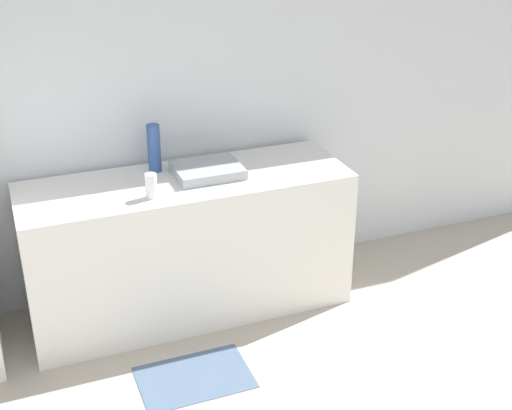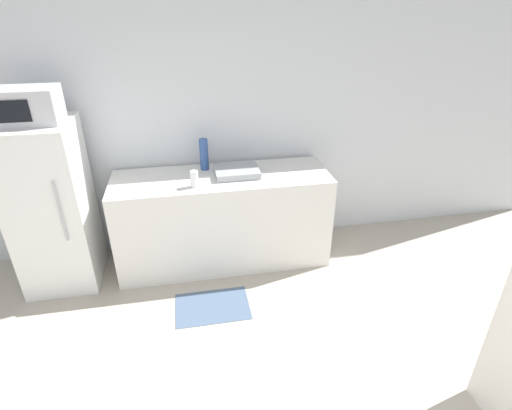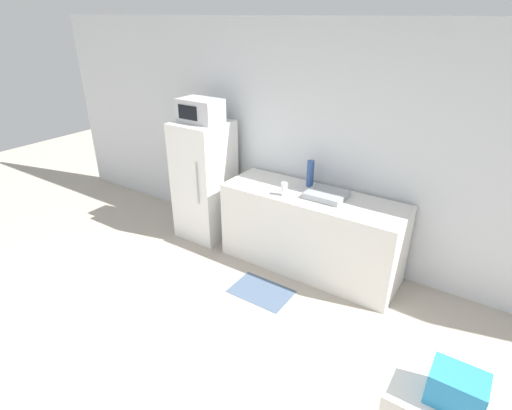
# 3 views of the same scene
# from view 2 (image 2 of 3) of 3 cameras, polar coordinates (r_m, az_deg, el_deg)

# --- Properties ---
(wall_back) EXTENTS (8.00, 0.06, 2.60)m
(wall_back) POSITION_cam_2_polar(r_m,az_deg,el_deg) (3.86, -9.98, 11.62)
(wall_back) COLOR silver
(wall_back) RESTS_ON ground_plane
(refrigerator) EXTENTS (0.60, 0.64, 1.48)m
(refrigerator) POSITION_cam_2_polar(r_m,az_deg,el_deg) (3.83, -27.13, -0.32)
(refrigerator) COLOR white
(refrigerator) RESTS_ON ground_plane
(microwave) EXTENTS (0.50, 0.33, 0.27)m
(microwave) POSITION_cam_2_polar(r_m,az_deg,el_deg) (3.55, -30.21, 12.15)
(microwave) COLOR #BCBCC1
(microwave) RESTS_ON refrigerator
(counter) EXTENTS (1.98, 0.65, 0.90)m
(counter) POSITION_cam_2_polar(r_m,az_deg,el_deg) (3.84, -4.71, -2.00)
(counter) COLOR silver
(counter) RESTS_ON ground_plane
(sink_basin) EXTENTS (0.40, 0.34, 0.06)m
(sink_basin) POSITION_cam_2_polar(r_m,az_deg,el_deg) (3.65, -2.76, 4.86)
(sink_basin) COLOR #9EA3A8
(sink_basin) RESTS_ON counter
(bottle_tall) EXTENTS (0.08, 0.08, 0.30)m
(bottle_tall) POSITION_cam_2_polar(r_m,az_deg,el_deg) (3.74, -7.44, 7.18)
(bottle_tall) COLOR #2D4C8C
(bottle_tall) RESTS_ON counter
(bottle_short) EXTENTS (0.07, 0.07, 0.14)m
(bottle_short) POSITION_cam_2_polar(r_m,az_deg,el_deg) (3.43, -8.80, 3.70)
(bottle_short) COLOR silver
(bottle_short) RESTS_ON counter
(kitchen_rug) EXTENTS (0.62, 0.42, 0.01)m
(kitchen_rug) POSITION_cam_2_polar(r_m,az_deg,el_deg) (3.52, -6.24, -14.18)
(kitchen_rug) COLOR slate
(kitchen_rug) RESTS_ON ground_plane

